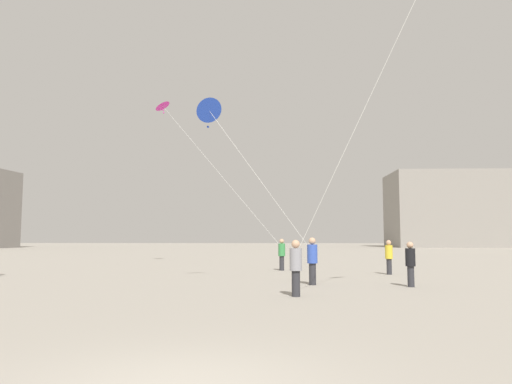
{
  "coord_description": "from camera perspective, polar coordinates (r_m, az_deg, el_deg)",
  "views": [
    {
      "loc": [
        1.29,
        -6.09,
        1.87
      ],
      "look_at": [
        0.0,
        18.5,
        4.16
      ],
      "focal_mm": 34.25,
      "sensor_mm": 36.0,
      "label": 1
    }
  ],
  "objects": [
    {
      "name": "person_in_blue",
      "position": [
        19.61,
        6.6,
        -7.76
      ],
      "size": [
        0.41,
        0.41,
        1.86
      ],
      "rotation": [
        0.0,
        0.0,
        4.62
      ],
      "color": "#2D2D33",
      "rests_on": "ground_plane"
    },
    {
      "name": "person_in_black",
      "position": [
        19.62,
        17.59,
        -7.81
      ],
      "size": [
        0.37,
        0.37,
        1.71
      ],
      "rotation": [
        0.0,
        0.0,
        0.54
      ],
      "color": "#2D2D33",
      "rests_on": "ground_plane"
    },
    {
      "name": "person_in_yellow",
      "position": [
        25.77,
        15.26,
        -7.18
      ],
      "size": [
        0.38,
        0.38,
        1.73
      ],
      "rotation": [
        0.0,
        0.0,
        2.96
      ],
      "color": "#2D2D33",
      "rests_on": "ground_plane"
    },
    {
      "name": "person_in_grey",
      "position": [
        15.75,
        4.67,
        -8.54
      ],
      "size": [
        0.39,
        0.39,
        1.79
      ],
      "rotation": [
        0.0,
        0.0,
        3.12
      ],
      "color": "#2D2D33",
      "rests_on": "ground_plane"
    },
    {
      "name": "building_centre_hall",
      "position": [
        101.47,
        22.42,
        -1.95
      ],
      "size": [
        25.28,
        13.85,
        14.21
      ],
      "color": "gray",
      "rests_on": "ground_plane"
    },
    {
      "name": "person_in_green",
      "position": [
        27.89,
        3.02,
        -7.14
      ],
      "size": [
        0.39,
        0.39,
        1.79
      ],
      "rotation": [
        0.0,
        0.0,
        5.75
      ],
      "color": "#2D2D33",
      "rests_on": "ground_plane"
    },
    {
      "name": "kite_magenta_diamond",
      "position": [
        35.52,
        -10.79,
        9.76
      ],
      "size": [
        8.97,
        6.09,
        10.21
      ],
      "color": "#D12899"
    },
    {
      "name": "kite_cobalt_diamond",
      "position": [
        20.73,
        -5.5,
        9.43
      ],
      "size": [
        4.89,
        1.16,
        6.39
      ],
      "color": "blue"
    }
  ]
}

